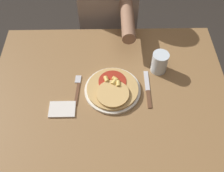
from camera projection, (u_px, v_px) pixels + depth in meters
name	position (u px, v px, depth m)	size (l,w,h in m)	color
ground_plane	(110.00, 158.00, 1.81)	(8.00, 8.00, 0.00)	#2D2823
dining_table	(109.00, 111.00, 1.30)	(1.15, 0.98, 0.73)	olive
plate	(112.00, 90.00, 1.25)	(0.27, 0.27, 0.01)	silver
pizza	(112.00, 89.00, 1.23)	(0.24, 0.24, 0.04)	tan
fork	(77.00, 88.00, 1.26)	(0.03, 0.18, 0.00)	brown
knife	(147.00, 90.00, 1.26)	(0.02, 0.22, 0.00)	brown
drinking_glass	(159.00, 62.00, 1.29)	(0.08, 0.08, 0.11)	silver
napkin	(62.00, 109.00, 1.19)	(0.12, 0.08, 0.01)	silver
person_diner	(107.00, 14.00, 1.66)	(0.35, 0.52, 1.18)	#2D2D38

